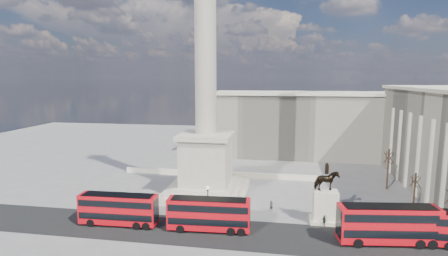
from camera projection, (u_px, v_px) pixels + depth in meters
The scene contains 15 objects.
ground at pixel (200, 204), 56.71m from camera, with size 180.00×180.00×0.00m, color gray.
asphalt_road at pixel (219, 233), 46.13m from camera, with size 120.00×9.00×0.01m, color black.
nelsons_column at pixel (206, 121), 59.74m from camera, with size 14.00×14.00×49.85m.
balustrade_wall at pixel (218, 174), 72.25m from camera, with size 40.00×0.60×1.10m, color beige.
building_northeast at pixel (310, 124), 91.27m from camera, with size 51.00×17.00×16.60m.
red_bus_a at pixel (119, 209), 48.25m from camera, with size 10.90×2.85×4.39m.
red_bus_b at pixel (209, 214), 46.43m from camera, with size 11.10×3.12×4.45m.
red_bus_c at pixel (389, 224), 42.71m from camera, with size 12.23×4.26×4.86m.
victorian_lamp at pixel (208, 203), 47.66m from camera, with size 0.49×0.49×5.70m.
equestrian_statue at pixel (325, 202), 49.09m from camera, with size 4.18×3.13×8.65m.
bare_tree_mid at pixel (415, 180), 52.51m from camera, with size 1.69×1.69×6.41m.
bare_tree_far at pixel (389, 156), 63.32m from camera, with size 1.93×1.93×7.88m.
pedestrian_walking at pixel (271, 206), 53.47m from camera, with size 0.61×0.40×1.67m, color #222722.
pedestrian_standing at pixel (328, 218), 48.58m from camera, with size 0.86×0.67×1.78m, color #222722.
pedestrian_crossing at pixel (324, 221), 47.86m from camera, with size 0.96×0.40×1.64m, color #222722.
Camera 1 is at (12.90, -52.96, 20.32)m, focal length 28.00 mm.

